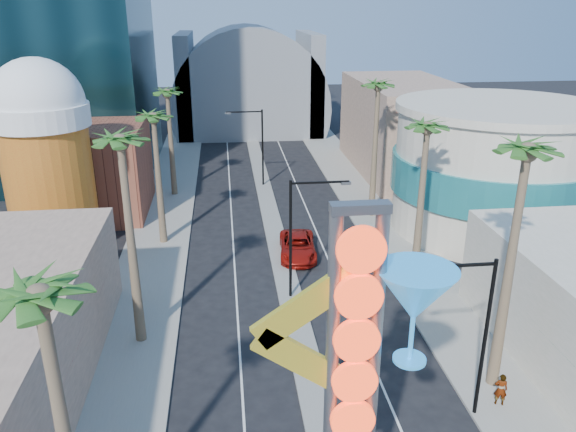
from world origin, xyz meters
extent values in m
cube|color=gray|center=(-9.50, 35.00, 0.07)|extent=(5.00, 100.00, 0.15)
cube|color=gray|center=(9.50, 35.00, 0.07)|extent=(5.00, 100.00, 0.15)
cube|color=gray|center=(0.00, 38.00, 0.07)|extent=(1.60, 84.00, 0.15)
cube|color=brown|center=(-16.00, 38.00, 4.00)|extent=(10.00, 10.00, 8.00)
cube|color=#91715D|center=(16.00, 48.00, 5.00)|extent=(10.00, 20.00, 10.00)
cylinder|color=#C04A19|center=(-17.00, 30.00, 5.00)|extent=(6.40, 6.40, 10.00)
cylinder|color=white|center=(-17.00, 30.00, 10.40)|extent=(7.00, 7.00, 1.60)
sphere|color=white|center=(-17.00, 30.00, 11.20)|extent=(6.60, 6.60, 6.60)
cylinder|color=beige|center=(18.00, 30.00, 5.00)|extent=(16.00, 16.00, 10.00)
cylinder|color=teal|center=(18.00, 30.00, 5.00)|extent=(16.60, 16.60, 3.00)
cylinder|color=beige|center=(18.00, 30.00, 10.30)|extent=(16.60, 16.60, 0.60)
cylinder|color=slate|center=(0.00, 72.00, 4.00)|extent=(22.00, 16.00, 22.00)
cube|color=slate|center=(-9.00, 72.00, 7.00)|extent=(2.00, 16.00, 14.00)
cube|color=slate|center=(9.00, 72.00, 7.00)|extent=(2.00, 16.00, 14.00)
cylinder|color=slate|center=(-0.70, 3.00, 6.50)|extent=(0.44, 0.44, 12.00)
cylinder|color=slate|center=(0.70, 3.00, 6.50)|extent=(0.44, 0.44, 12.00)
cube|color=slate|center=(0.00, 3.00, 12.40)|extent=(1.80, 0.50, 0.30)
cylinder|color=#FE3A16|center=(0.00, 2.65, 11.20)|extent=(1.50, 0.25, 1.50)
cylinder|color=#FE3A16|center=(0.00, 2.65, 9.65)|extent=(1.50, 0.25, 1.50)
cylinder|color=#FE3A16|center=(0.00, 2.65, 8.10)|extent=(1.50, 0.25, 1.50)
cylinder|color=#FE3A16|center=(0.00, 2.65, 6.55)|extent=(1.50, 0.25, 1.50)
cylinder|color=#FE3A16|center=(0.00, 2.65, 5.00)|extent=(1.50, 0.25, 1.50)
cube|color=yellow|center=(-1.60, 3.00, 9.20)|extent=(3.47, 0.25, 2.80)
cube|color=yellow|center=(-1.60, 3.00, 7.20)|extent=(3.47, 0.25, 2.80)
cone|color=#258BD6|center=(1.90, 3.00, 9.40)|extent=(2.60, 2.60, 1.80)
cylinder|color=#258BD6|center=(1.90, 3.00, 7.80)|extent=(0.16, 0.16, 1.60)
cylinder|color=#258BD6|center=(1.90, 3.00, 7.00)|extent=(1.10, 1.10, 0.12)
cylinder|color=black|center=(0.00, 20.00, 4.00)|extent=(0.18, 0.18, 8.00)
cube|color=black|center=(1.80, 20.00, 7.80)|extent=(3.60, 0.12, 0.12)
cube|color=slate|center=(3.40, 20.00, 7.70)|extent=(0.60, 0.25, 0.18)
cylinder|color=black|center=(0.00, 44.00, 4.00)|extent=(0.18, 0.18, 8.00)
cube|color=black|center=(-1.80, 44.00, 7.80)|extent=(3.60, 0.12, 0.12)
cube|color=slate|center=(-3.40, 44.00, 7.70)|extent=(0.60, 0.25, 0.18)
cylinder|color=black|center=(7.20, 8.00, 4.00)|extent=(0.18, 0.18, 8.00)
cube|color=black|center=(5.58, 8.00, 7.80)|extent=(3.24, 0.12, 0.12)
cube|color=slate|center=(4.14, 8.00, 7.70)|extent=(0.60, 0.25, 0.18)
sphere|color=#1B521B|center=(-9.00, 2.00, 10.50)|extent=(2.40, 2.40, 2.40)
cylinder|color=brown|center=(-9.00, 16.00, 5.75)|extent=(0.40, 0.40, 11.50)
sphere|color=#1B521B|center=(-9.00, 16.00, 11.50)|extent=(2.40, 2.40, 2.40)
cylinder|color=brown|center=(-9.00, 30.00, 5.00)|extent=(0.40, 0.40, 10.00)
sphere|color=#1B521B|center=(-9.00, 30.00, 10.00)|extent=(2.40, 2.40, 2.40)
cylinder|color=brown|center=(-9.00, 42.00, 5.00)|extent=(0.40, 0.40, 10.00)
sphere|color=#1B521B|center=(-9.00, 42.00, 10.00)|extent=(2.40, 2.40, 2.40)
cylinder|color=brown|center=(9.00, 10.00, 6.00)|extent=(0.40, 0.40, 12.00)
sphere|color=#1B521B|center=(9.00, 10.00, 12.00)|extent=(2.40, 2.40, 2.40)
cylinder|color=brown|center=(9.00, 22.00, 5.25)|extent=(0.40, 0.40, 10.50)
sphere|color=#1B521B|center=(9.00, 22.00, 10.50)|extent=(2.40, 2.40, 2.40)
cylinder|color=brown|center=(9.00, 34.00, 5.75)|extent=(0.40, 0.40, 11.50)
sphere|color=#1B521B|center=(9.00, 34.00, 11.50)|extent=(2.40, 2.40, 2.40)
imported|color=#A2130C|center=(1.31, 26.33, 0.80)|extent=(3.10, 5.93, 1.59)
imported|color=gray|center=(8.58, 8.40, 0.99)|extent=(0.70, 0.57, 1.67)
imported|color=gray|center=(7.30, 20.61, 0.94)|extent=(0.86, 0.72, 1.57)
camera|label=1|loc=(-3.87, -12.02, 18.00)|focal=35.00mm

